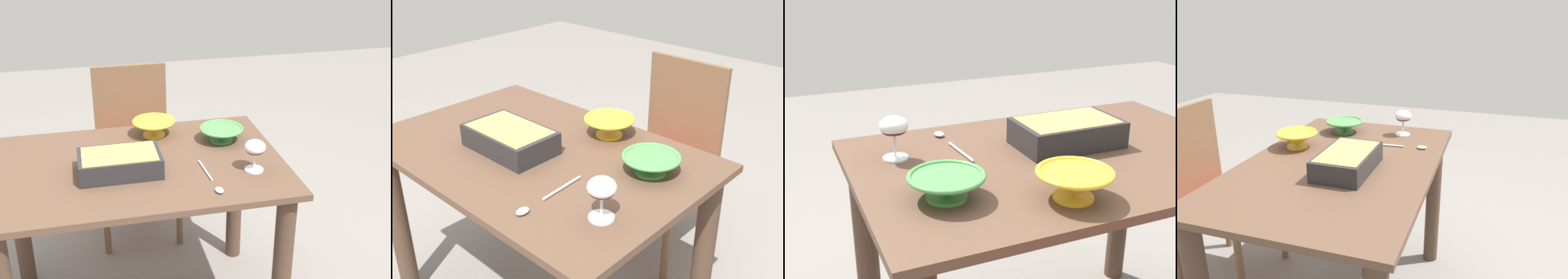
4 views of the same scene
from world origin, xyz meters
TOP-DOWN VIEW (x-y plane):
  - dining_table at (0.00, 0.00)m, footprint 1.19×0.79m
  - chair at (0.07, 0.76)m, footprint 0.43×0.42m
  - wine_glass at (0.45, -0.16)m, footprint 0.08×0.08m
  - casserole_dish at (-0.07, -0.06)m, footprint 0.32×0.20m
  - mixing_bowl at (0.39, 0.14)m, footprint 0.19×0.19m
  - small_bowl at (0.11, 0.26)m, footprint 0.19×0.19m
  - serving_spoon at (0.26, -0.23)m, footprint 0.04×0.28m

SIDE VIEW (x-z plane):
  - chair at x=0.07m, z-range 0.05..0.96m
  - dining_table at x=0.00m, z-range 0.21..0.97m
  - serving_spoon at x=0.26m, z-range 0.76..0.78m
  - mixing_bowl at x=0.39m, z-range 0.77..0.83m
  - small_bowl at x=0.11m, z-range 0.77..0.84m
  - casserole_dish at x=-0.07m, z-range 0.77..0.85m
  - wine_glass at x=0.45m, z-range 0.79..0.92m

